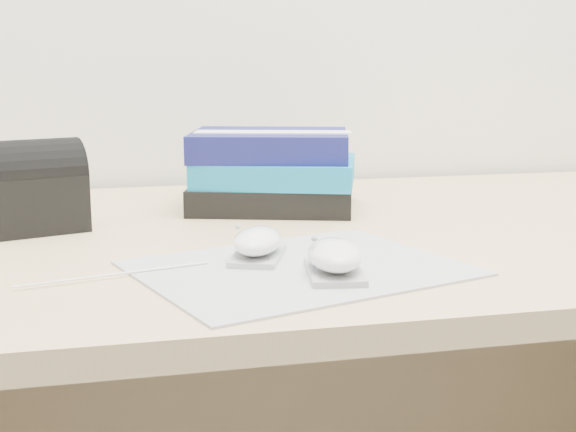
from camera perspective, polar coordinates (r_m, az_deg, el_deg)
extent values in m
cube|color=tan|center=(1.09, 3.46, -1.48)|extent=(1.60, 0.80, 0.03)
cube|color=tan|center=(1.56, -0.79, -11.66)|extent=(1.52, 0.03, 0.35)
cube|color=gray|center=(0.86, 0.79, -3.75)|extent=(0.39, 0.35, 0.00)
cube|color=#ACADAF|center=(0.90, -2.18, -2.84)|extent=(0.08, 0.11, 0.01)
ellipsoid|color=white|center=(0.90, -2.18, -1.77)|extent=(0.08, 0.11, 0.03)
ellipsoid|color=#99999C|center=(0.89, -3.58, -0.77)|extent=(0.01, 0.01, 0.01)
cube|color=#9E9EA0|center=(0.83, 3.32, -3.98)|extent=(0.07, 0.11, 0.01)
ellipsoid|color=white|center=(0.83, 3.34, -2.76)|extent=(0.07, 0.11, 0.03)
ellipsoid|color=gray|center=(0.82, 1.88, -1.64)|extent=(0.01, 0.01, 0.01)
cylinder|color=white|center=(0.85, -12.16, -4.07)|extent=(0.20, 0.05, 0.00)
cube|color=black|center=(1.22, -1.12, 1.48)|extent=(0.28, 0.25, 0.04)
cube|color=#107FB4|center=(1.21, -0.85, 3.22)|extent=(0.28, 0.25, 0.04)
cube|color=navy|center=(1.21, -1.30, 5.07)|extent=(0.27, 0.24, 0.04)
cube|color=white|center=(1.18, -1.07, 5.98)|extent=(0.23, 0.11, 0.00)
cube|color=black|center=(1.10, -17.76, 0.88)|extent=(0.15, 0.13, 0.08)
cylinder|color=black|center=(1.09, -17.88, 2.87)|extent=(0.15, 0.13, 0.09)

